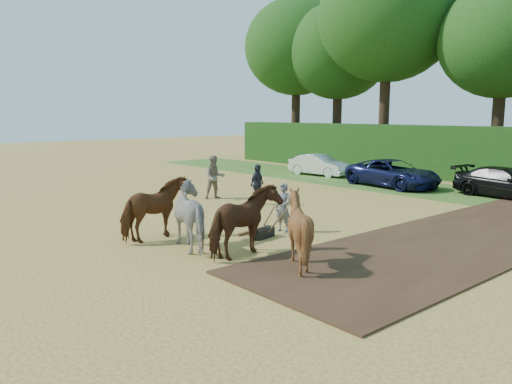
{
  "coord_description": "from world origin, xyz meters",
  "views": [
    {
      "loc": [
        8.51,
        -7.83,
        3.67
      ],
      "look_at": [
        -2.48,
        1.49,
        1.4
      ],
      "focal_mm": 35.0,
      "sensor_mm": 36.0,
      "label": 1
    }
  ],
  "objects_px": {
    "plough_team": "(222,218)",
    "parked_cars": "(497,184)",
    "spectator_near": "(215,177)",
    "spectator_far": "(257,185)"
  },
  "relations": [
    {
      "from": "parked_cars",
      "to": "plough_team",
      "type": "bearing_deg",
      "value": -94.16
    },
    {
      "from": "spectator_near",
      "to": "spectator_far",
      "type": "bearing_deg",
      "value": -55.06
    },
    {
      "from": "plough_team",
      "to": "parked_cars",
      "type": "relative_size",
      "value": 0.24
    },
    {
      "from": "plough_team",
      "to": "parked_cars",
      "type": "height_order",
      "value": "plough_team"
    },
    {
      "from": "spectator_far",
      "to": "plough_team",
      "type": "distance_m",
      "value": 7.06
    },
    {
      "from": "plough_team",
      "to": "parked_cars",
      "type": "distance_m",
      "value": 14.03
    },
    {
      "from": "plough_team",
      "to": "spectator_near",
      "type": "bearing_deg",
      "value": 145.79
    },
    {
      "from": "spectator_far",
      "to": "parked_cars",
      "type": "distance_m",
      "value": 10.46
    },
    {
      "from": "spectator_near",
      "to": "parked_cars",
      "type": "height_order",
      "value": "spectator_near"
    },
    {
      "from": "spectator_near",
      "to": "plough_team",
      "type": "bearing_deg",
      "value": -101.07
    }
  ]
}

